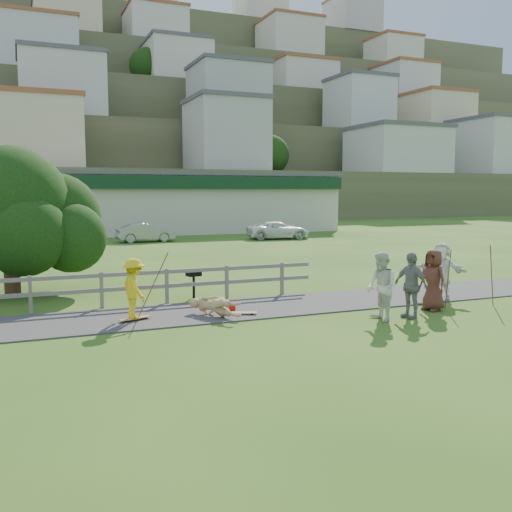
% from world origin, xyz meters
% --- Properties ---
extents(ground, '(260.00, 260.00, 0.00)m').
position_xyz_m(ground, '(0.00, 0.00, 0.00)').
color(ground, '#2C5217').
rests_on(ground, ground).
extents(path, '(34.00, 3.00, 0.04)m').
position_xyz_m(path, '(0.00, 1.50, 0.02)').
color(path, '#353537').
rests_on(path, ground).
extents(fence, '(15.05, 0.10, 1.10)m').
position_xyz_m(fence, '(-4.62, 3.30, 0.72)').
color(fence, slate).
rests_on(fence, ground).
extents(strip_mall, '(32.50, 10.75, 5.10)m').
position_xyz_m(strip_mall, '(4.00, 34.94, 2.58)').
color(strip_mall, beige).
rests_on(strip_mall, ground).
extents(hillside, '(220.00, 67.00, 47.50)m').
position_xyz_m(hillside, '(0.00, 91.31, 14.41)').
color(hillside, '#475230').
rests_on(hillside, ground).
extents(skater_rider, '(0.81, 1.16, 1.63)m').
position_xyz_m(skater_rider, '(-3.42, 1.10, 0.82)').
color(skater_rider, yellow).
rests_on(skater_rider, ground).
extents(skater_fallen, '(1.70, 1.20, 0.63)m').
position_xyz_m(skater_fallen, '(-1.25, 0.78, 0.31)').
color(skater_fallen, tan).
rests_on(skater_fallen, ground).
extents(spectator_a, '(0.80, 0.99, 1.89)m').
position_xyz_m(spectator_a, '(2.78, -1.36, 0.94)').
color(spectator_a, silver).
rests_on(spectator_a, ground).
extents(spectator_b, '(0.69, 1.15, 1.84)m').
position_xyz_m(spectator_b, '(3.78, -1.32, 0.92)').
color(spectator_b, gray).
rests_on(spectator_b, ground).
extents(spectator_c, '(0.72, 0.97, 1.82)m').
position_xyz_m(spectator_c, '(5.00, -0.79, 0.91)').
color(spectator_c, '#532A21').
rests_on(spectator_c, ground).
extents(spectator_d, '(1.32, 1.78, 1.86)m').
position_xyz_m(spectator_d, '(6.48, 0.60, 0.93)').
color(spectator_d, silver).
rests_on(spectator_d, ground).
extents(car_silver, '(4.06, 1.56, 1.32)m').
position_xyz_m(car_silver, '(1.86, 25.40, 0.66)').
color(car_silver, gray).
rests_on(car_silver, ground).
extents(car_white, '(4.88, 2.71, 1.29)m').
position_xyz_m(car_white, '(11.45, 24.14, 0.65)').
color(car_white, white).
rests_on(car_white, ground).
extents(tree, '(6.61, 6.61, 4.04)m').
position_xyz_m(tree, '(-6.52, 6.90, 2.02)').
color(tree, black).
rests_on(tree, ground).
extents(bbq, '(0.50, 0.41, 0.97)m').
position_xyz_m(bbq, '(-0.97, 3.84, 0.48)').
color(bbq, black).
rests_on(bbq, ground).
extents(longboard_rider, '(0.91, 0.51, 0.10)m').
position_xyz_m(longboard_rider, '(-3.42, 1.10, 0.05)').
color(longboard_rider, olive).
rests_on(longboard_rider, ground).
extents(longboard_fallen, '(0.80, 0.50, 0.09)m').
position_xyz_m(longboard_fallen, '(-0.45, 0.68, 0.04)').
color(longboard_fallen, olive).
rests_on(longboard_fallen, ground).
extents(helmet, '(0.29, 0.29, 0.29)m').
position_xyz_m(helmet, '(-0.65, 1.13, 0.15)').
color(helmet, '#B10F0A').
rests_on(helmet, ground).
extents(pole_rider, '(0.03, 0.03, 2.01)m').
position_xyz_m(pole_rider, '(-2.82, 1.50, 1.01)').
color(pole_rider, brown).
rests_on(pole_rider, ground).
extents(pole_spec_left, '(0.03, 0.03, 1.79)m').
position_xyz_m(pole_spec_left, '(5.62, -0.72, 0.90)').
color(pole_spec_left, brown).
rests_on(pole_spec_left, ground).
extents(pole_spec_right, '(0.03, 0.03, 1.89)m').
position_xyz_m(pole_spec_right, '(7.17, -0.87, 0.95)').
color(pole_spec_right, brown).
rests_on(pole_spec_right, ground).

